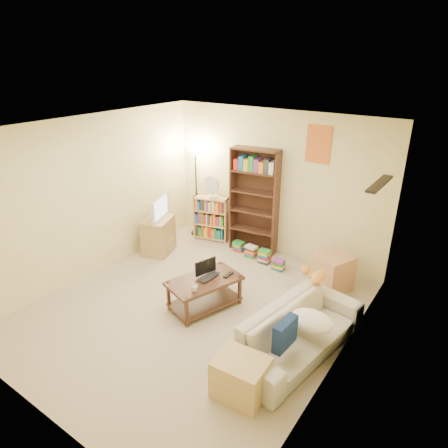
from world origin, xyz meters
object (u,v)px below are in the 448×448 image
at_px(mug, 194,289).
at_px(tall_bookshelf, 254,199).
at_px(laptop, 212,278).
at_px(television, 157,208).
at_px(side_table, 332,272).
at_px(short_bookshelf, 212,218).
at_px(tv_stand, 159,235).
at_px(coffee_table, 204,289).
at_px(end_cabinet, 241,377).
at_px(floor_lamp, 196,168).
at_px(tabby_cat, 316,276).
at_px(sofa, 298,331).
at_px(desk_fan, 212,186).

bearing_deg(mug, tall_bookshelf, 101.33).
height_order(laptop, mug, mug).
xyz_separation_m(television, side_table, (2.99, 0.61, -0.56)).
height_order(television, short_bookshelf, television).
height_order(mug, side_table, side_table).
xyz_separation_m(mug, tv_stand, (-1.79, 1.20, -0.17)).
distance_m(coffee_table, end_cabinet, 1.63).
bearing_deg(end_cabinet, side_table, 89.73).
height_order(tall_bookshelf, floor_lamp, tall_bookshelf).
distance_m(tv_stand, television, 0.52).
bearing_deg(tabby_cat, laptop, -154.22).
distance_m(coffee_table, television, 2.00).
bearing_deg(laptop, floor_lamp, 46.15).
height_order(laptop, end_cabinet, laptop).
bearing_deg(side_table, tv_stand, -168.49).
bearing_deg(side_table, laptop, -130.19).
xyz_separation_m(coffee_table, television, (-1.71, 0.89, 0.55)).
bearing_deg(tv_stand, sofa, -36.56).
relative_size(coffee_table, laptop, 3.21).
bearing_deg(tall_bookshelf, television, -150.54).
bearing_deg(coffee_table, tv_stand, 171.23).
height_order(sofa, desk_fan, desk_fan).
distance_m(television, short_bookshelf, 1.16).
bearing_deg(side_table, end_cabinet, -90.27).
relative_size(tv_stand, end_cabinet, 1.20).
relative_size(laptop, end_cabinet, 0.66).
bearing_deg(mug, short_bookshelf, 121.52).
bearing_deg(tall_bookshelf, tabby_cat, -44.44).
bearing_deg(coffee_table, side_table, 68.10).
relative_size(coffee_table, floor_lamp, 0.67).
relative_size(tv_stand, tall_bookshelf, 0.34).
xyz_separation_m(tabby_cat, mug, (-1.26, -0.99, -0.14)).
height_order(desk_fan, floor_lamp, floor_lamp).
xyz_separation_m(floor_lamp, side_table, (2.91, -0.39, -1.06)).
distance_m(coffee_table, short_bookshelf, 2.26).
bearing_deg(laptop, coffee_table, 136.30).
distance_m(tabby_cat, short_bookshelf, 2.87).
distance_m(laptop, tall_bookshelf, 1.98).
bearing_deg(tv_stand, laptop, -44.19).
bearing_deg(tabby_cat, side_table, 93.83).
bearing_deg(television, mug, -143.37).
bearing_deg(end_cabinet, tabby_cat, 87.76).
relative_size(floor_lamp, end_cabinet, 3.16).
bearing_deg(side_table, floor_lamp, 172.33).
distance_m(desk_fan, floor_lamp, 0.49).
distance_m(tall_bookshelf, end_cabinet, 3.46).
bearing_deg(short_bookshelf, desk_fan, -57.80).
relative_size(laptop, short_bookshelf, 0.42).
distance_m(side_table, end_cabinet, 2.53).
relative_size(tall_bookshelf, floor_lamp, 1.11).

